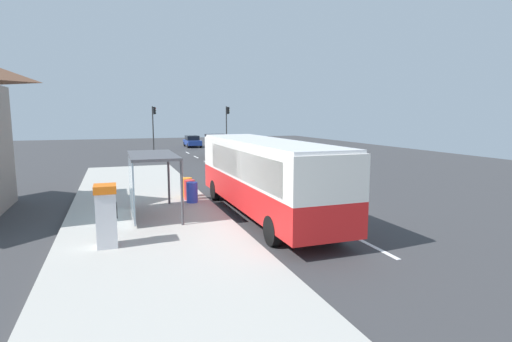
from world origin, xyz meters
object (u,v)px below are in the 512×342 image
object	(u,v)px
traffic_light_near_side	(227,121)
bus_shelter	(145,169)
bus	(264,173)
recycling_bin_blue	(192,192)
recycling_bin_red	(189,190)
traffic_light_far_side	(154,122)
ticket_machine	(106,215)
sedan_near	(192,141)
white_van	(220,145)
recycling_bin_orange	(187,187)

from	to	relation	value
traffic_light_near_side	bus_shelter	world-z (taller)	traffic_light_near_side
bus	traffic_light_near_side	world-z (taller)	traffic_light_near_side
recycling_bin_blue	bus_shelter	size ratio (longest dim) A/B	0.24
recycling_bin_red	traffic_light_far_side	bearing A→B (deg)	87.85
bus_shelter	traffic_light_far_side	bearing A→B (deg)	84.05
bus	recycling_bin_blue	distance (m)	3.99
recycling_bin_blue	bus_shelter	xyz separation A→B (m)	(-2.21, -1.86, 1.44)
bus	ticket_machine	world-z (taller)	bus
bus	traffic_light_far_side	xyz separation A→B (m)	(-1.39, 32.77, 1.63)
sedan_near	ticket_machine	world-z (taller)	ticket_machine
recycling_bin_red	traffic_light_far_side	distance (m)	29.34
bus	ticket_machine	bearing A→B (deg)	-157.18
white_van	traffic_light_far_side	world-z (taller)	traffic_light_far_side
bus	recycling_bin_orange	bearing A→B (deg)	120.14
recycling_bin_red	traffic_light_near_side	xyz separation A→B (m)	(9.70, 28.39, 2.84)
traffic_light_near_side	traffic_light_far_side	bearing A→B (deg)	174.69
white_van	traffic_light_near_side	bearing A→B (deg)	70.18
recycling_bin_orange	recycling_bin_blue	bearing A→B (deg)	-90.00
recycling_bin_blue	bus	bearing A→B (deg)	-49.22
recycling_bin_blue	ticket_machine	bearing A→B (deg)	-123.74
white_van	bus_shelter	distance (m)	23.45
ticket_machine	traffic_light_far_side	distance (m)	35.74
ticket_machine	traffic_light_far_side	size ratio (longest dim) A/B	0.37
traffic_light_near_side	bus_shelter	size ratio (longest dim) A/B	1.32
bus	recycling_bin_red	xyz separation A→B (m)	(-2.49, 3.58, -1.19)
recycling_bin_blue	bus_shelter	world-z (taller)	bus_shelter
bus	ticket_machine	distance (m)	6.69
traffic_light_near_side	traffic_light_far_side	distance (m)	8.64
bus	recycling_bin_blue	xyz separation A→B (m)	(-2.49, 2.88, -1.19)
sedan_near	white_van	bearing A→B (deg)	-90.38
recycling_bin_orange	traffic_light_near_side	distance (m)	29.47
ticket_machine	traffic_light_near_side	size ratio (longest dim) A/B	0.37
sedan_near	recycling_bin_red	world-z (taller)	sedan_near
bus	recycling_bin_blue	bearing A→B (deg)	130.78
recycling_bin_red	traffic_light_far_side	xyz separation A→B (m)	(1.10, 29.19, 2.81)
white_van	recycling_bin_orange	size ratio (longest dim) A/B	5.54
recycling_bin_blue	traffic_light_near_side	size ratio (longest dim) A/B	0.18
recycling_bin_orange	traffic_light_far_side	distance (m)	28.64
white_van	ticket_machine	xyz separation A→B (m)	(-10.05, -25.41, -0.17)
recycling_bin_blue	sedan_near	bearing A→B (deg)	79.50
ticket_machine	recycling_bin_orange	world-z (taller)	ticket_machine
white_van	recycling_bin_blue	xyz separation A→B (m)	(-6.40, -19.94, -0.69)
bus	traffic_light_near_side	distance (m)	32.81
recycling_bin_orange	ticket_machine	bearing A→B (deg)	-118.00
ticket_machine	recycling_bin_blue	xyz separation A→B (m)	(3.65, 5.47, -0.52)
ticket_machine	bus	bearing A→B (deg)	22.82
recycling_bin_red	recycling_bin_orange	distance (m)	0.70
recycling_bin_blue	bus_shelter	distance (m)	3.23
recycling_bin_red	bus	bearing A→B (deg)	-55.23
recycling_bin_orange	traffic_light_far_side	xyz separation A→B (m)	(1.10, 28.49, 2.81)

